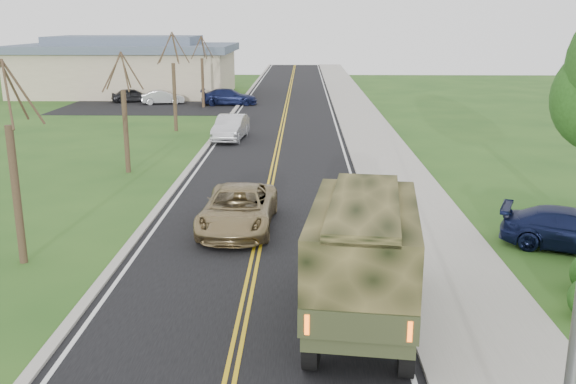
{
  "coord_description": "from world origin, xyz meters",
  "views": [
    {
      "loc": [
        1.47,
        -8.05,
        7.1
      ],
      "look_at": [
        0.99,
        11.74,
        1.8
      ],
      "focal_mm": 40.0,
      "sensor_mm": 36.0,
      "label": 1
    }
  ],
  "objects_px": {
    "military_truck": "(364,250)",
    "sedan_silver": "(231,128)",
    "suv_champagne": "(238,209)",
    "pickup_navy": "(574,230)"
  },
  "relations": [
    {
      "from": "sedan_silver",
      "to": "pickup_navy",
      "type": "height_order",
      "value": "sedan_silver"
    },
    {
      "from": "suv_champagne",
      "to": "pickup_navy",
      "type": "height_order",
      "value": "suv_champagne"
    },
    {
      "from": "suv_champagne",
      "to": "pickup_navy",
      "type": "bearing_deg",
      "value": -7.65
    },
    {
      "from": "military_truck",
      "to": "sedan_silver",
      "type": "distance_m",
      "value": 25.43
    },
    {
      "from": "military_truck",
      "to": "sedan_silver",
      "type": "xyz_separation_m",
      "value": [
        -5.91,
        24.71,
        -1.13
      ]
    },
    {
      "from": "suv_champagne",
      "to": "sedan_silver",
      "type": "xyz_separation_m",
      "value": [
        -2.2,
        17.47,
        0.02
      ]
    },
    {
      "from": "sedan_silver",
      "to": "suv_champagne",
      "type": "bearing_deg",
      "value": -77.87
    },
    {
      "from": "sedan_silver",
      "to": "pickup_navy",
      "type": "xyz_separation_m",
      "value": [
        13.11,
        -19.31,
        -0.1
      ]
    },
    {
      "from": "military_truck",
      "to": "suv_champagne",
      "type": "bearing_deg",
      "value": 124.19
    },
    {
      "from": "sedan_silver",
      "to": "pickup_navy",
      "type": "relative_size",
      "value": 1.02
    }
  ]
}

